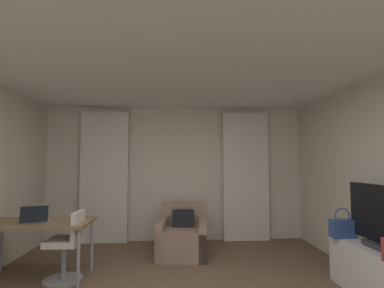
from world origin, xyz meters
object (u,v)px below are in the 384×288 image
(desk_chair, at_px, (67,250))
(handbag_primary, at_px, (343,228))
(laptop, at_px, (35,219))
(tv_console, at_px, (381,275))
(armchair, at_px, (183,237))
(desk, at_px, (38,226))
(tv_flatscreen, at_px, (380,219))

(desk_chair, height_order, handbag_primary, handbag_primary)
(laptop, height_order, tv_console, laptop)
(laptop, bearing_deg, handbag_primary, -4.60)
(armchair, height_order, tv_console, armchair)
(armchair, distance_m, desk, 2.15)
(desk, xyz_separation_m, laptop, (-0.02, -0.06, 0.11))
(desk, relative_size, laptop, 3.55)
(handbag_primary, bearing_deg, armchair, 147.03)
(armchair, bearing_deg, handbag_primary, -32.97)
(desk, height_order, tv_flatscreen, tv_flatscreen)
(desk, distance_m, desk_chair, 0.50)
(tv_flatscreen, bearing_deg, desk_chair, 167.86)
(desk, xyz_separation_m, desk_chair, (0.40, -0.08, -0.29))
(armchair, xyz_separation_m, tv_console, (2.10, -1.74, 0.01))
(tv_console, relative_size, tv_flatscreen, 1.33)
(laptop, distance_m, tv_flatscreen, 4.10)
(armchair, xyz_separation_m, desk, (-1.91, -0.90, 0.40))
(desk, relative_size, tv_console, 1.04)
(armchair, bearing_deg, desk_chair, -146.79)
(armchair, height_order, tv_flatscreen, tv_flatscreen)
(armchair, bearing_deg, tv_console, -39.60)
(tv_console, bearing_deg, armchair, 140.40)
(desk, bearing_deg, laptop, -104.33)
(tv_console, height_order, handbag_primary, handbag_primary)
(desk_chair, bearing_deg, desk, 168.71)
(armchair, bearing_deg, tv_flatscreen, -39.94)
(laptop, bearing_deg, desk_chair, -2.77)
(laptop, relative_size, tv_flatscreen, 0.39)
(tv_console, distance_m, handbag_primary, 0.63)
(tv_console, xyz_separation_m, tv_flatscreen, (0.00, -0.02, 0.61))
(tv_flatscreen, bearing_deg, desk, 167.94)
(desk, distance_m, laptop, 0.12)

